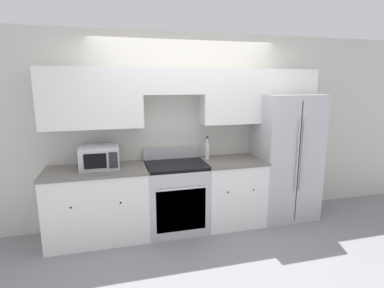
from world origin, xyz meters
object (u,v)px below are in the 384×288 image
(oven_range, at_px, (176,196))
(microwave, at_px, (100,157))
(bottle, at_px, (207,150))
(refrigerator, at_px, (284,156))

(oven_range, xyz_separation_m, microwave, (-0.95, 0.05, 0.58))
(microwave, bearing_deg, oven_range, -2.86)
(microwave, distance_m, bottle, 1.42)
(oven_range, xyz_separation_m, refrigerator, (1.62, 0.04, 0.43))
(oven_range, distance_m, refrigerator, 1.67)
(oven_range, bearing_deg, microwave, 177.14)
(microwave, height_order, bottle, bottle)
(refrigerator, xyz_separation_m, microwave, (-2.56, 0.00, 0.15))
(refrigerator, xyz_separation_m, bottle, (-1.15, 0.08, 0.14))
(oven_range, distance_m, microwave, 1.11)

